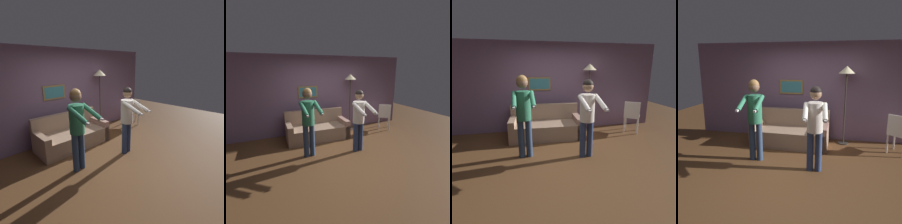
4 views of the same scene
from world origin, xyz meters
TOP-DOWN VIEW (x-y plane):
  - ground_plane at (0.00, 0.00)m, footprint 12.00×12.00m
  - back_wall_assembly at (-0.00, 1.99)m, footprint 6.40×0.09m
  - couch at (-0.36, 1.35)m, footprint 1.92×0.91m
  - torchiere_lamp at (0.98, 1.68)m, footprint 0.39×0.39m
  - person_standing_left at (-0.90, 0.27)m, footprint 0.46×0.72m
  - person_standing_right at (0.38, 0.04)m, footprint 0.47×0.69m
  - dining_chair_distant at (2.16, 1.22)m, footprint 0.59×0.59m

SIDE VIEW (x-z plane):
  - ground_plane at x=0.00m, z-range 0.00..0.00m
  - couch at x=-0.36m, z-range -0.16..0.71m
  - dining_chair_distant at x=2.16m, z-range 0.06..0.99m
  - person_standing_right at x=0.38m, z-range 0.17..1.82m
  - person_standing_left at x=-0.90m, z-range 0.19..1.92m
  - back_wall_assembly at x=0.00m, z-range 0.00..2.60m
  - torchiere_lamp at x=0.98m, z-range 0.72..2.71m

